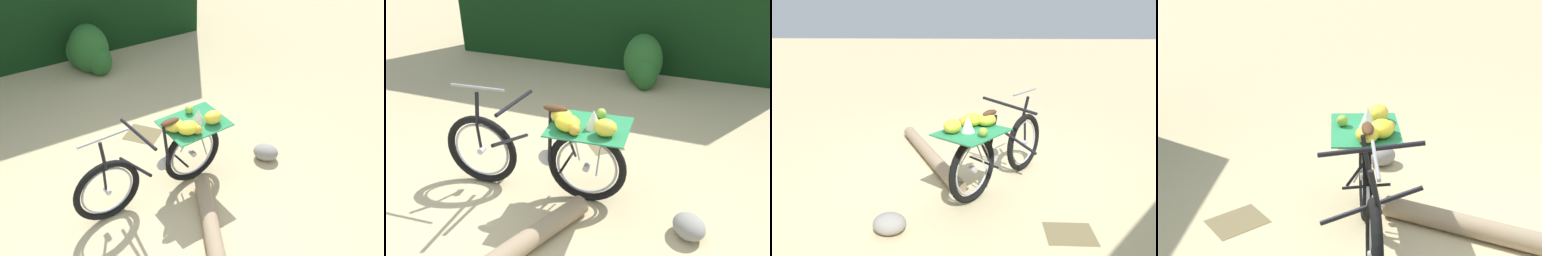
% 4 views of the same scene
% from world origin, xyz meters
% --- Properties ---
extents(ground_plane, '(60.00, 60.00, 0.00)m').
position_xyz_m(ground_plane, '(0.00, 0.00, 0.00)').
color(ground_plane, '#C6B284').
extents(bicycle, '(1.30, 1.61, 1.03)m').
position_xyz_m(bicycle, '(-0.06, 0.17, 0.49)').
color(bicycle, black).
rests_on(bicycle, ground_plane).
extents(shrub_cluster, '(0.85, 0.58, 0.81)m').
position_xyz_m(shrub_cluster, '(-2.24, 2.38, 0.36)').
color(shrub_cluster, '#235623').
rests_on(shrub_cluster, ground_plane).
extents(path_stone, '(0.30, 0.25, 0.19)m').
position_xyz_m(path_stone, '(0.90, 1.12, 0.09)').
color(path_stone, gray).
rests_on(path_stone, ground_plane).
extents(leaf_litter_patch, '(0.44, 0.36, 0.01)m').
position_xyz_m(leaf_litter_patch, '(-0.72, 1.07, 0.00)').
color(leaf_litter_patch, olive).
rests_on(leaf_litter_patch, ground_plane).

